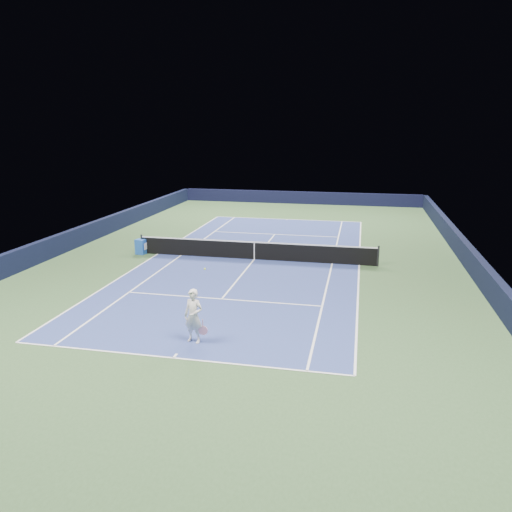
# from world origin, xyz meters

# --- Properties ---
(ground) EXTENTS (40.00, 40.00, 0.00)m
(ground) POSITION_xyz_m (0.00, 0.00, 0.00)
(ground) COLOR #2F4B29
(ground) RESTS_ON ground
(wall_far) EXTENTS (22.00, 0.35, 1.10)m
(wall_far) POSITION_xyz_m (0.00, 19.82, 0.55)
(wall_far) COLOR black
(wall_far) RESTS_ON ground
(wall_right) EXTENTS (0.35, 40.00, 1.10)m
(wall_right) POSITION_xyz_m (10.82, 0.00, 0.55)
(wall_right) COLOR black
(wall_right) RESTS_ON ground
(wall_left) EXTENTS (0.35, 40.00, 1.10)m
(wall_left) POSITION_xyz_m (-10.82, 0.00, 0.55)
(wall_left) COLOR black
(wall_left) RESTS_ON ground
(court_surface) EXTENTS (10.97, 23.77, 0.01)m
(court_surface) POSITION_xyz_m (0.00, 0.00, 0.00)
(court_surface) COLOR navy
(court_surface) RESTS_ON ground
(baseline_far) EXTENTS (10.97, 0.08, 0.00)m
(baseline_far) POSITION_xyz_m (0.00, 11.88, 0.01)
(baseline_far) COLOR white
(baseline_far) RESTS_ON ground
(baseline_near) EXTENTS (10.97, 0.08, 0.00)m
(baseline_near) POSITION_xyz_m (0.00, -11.88, 0.01)
(baseline_near) COLOR white
(baseline_near) RESTS_ON ground
(sideline_doubles_right) EXTENTS (0.08, 23.77, 0.00)m
(sideline_doubles_right) POSITION_xyz_m (5.49, 0.00, 0.01)
(sideline_doubles_right) COLOR white
(sideline_doubles_right) RESTS_ON ground
(sideline_doubles_left) EXTENTS (0.08, 23.77, 0.00)m
(sideline_doubles_left) POSITION_xyz_m (-5.49, 0.00, 0.01)
(sideline_doubles_left) COLOR white
(sideline_doubles_left) RESTS_ON ground
(sideline_singles_right) EXTENTS (0.08, 23.77, 0.00)m
(sideline_singles_right) POSITION_xyz_m (4.12, 0.00, 0.01)
(sideline_singles_right) COLOR white
(sideline_singles_right) RESTS_ON ground
(sideline_singles_left) EXTENTS (0.08, 23.77, 0.00)m
(sideline_singles_left) POSITION_xyz_m (-4.12, 0.00, 0.01)
(sideline_singles_left) COLOR white
(sideline_singles_left) RESTS_ON ground
(service_line_far) EXTENTS (8.23, 0.08, 0.00)m
(service_line_far) POSITION_xyz_m (0.00, 6.40, 0.01)
(service_line_far) COLOR white
(service_line_far) RESTS_ON ground
(service_line_near) EXTENTS (8.23, 0.08, 0.00)m
(service_line_near) POSITION_xyz_m (0.00, -6.40, 0.01)
(service_line_near) COLOR white
(service_line_near) RESTS_ON ground
(center_service_line) EXTENTS (0.08, 12.80, 0.00)m
(center_service_line) POSITION_xyz_m (0.00, 0.00, 0.01)
(center_service_line) COLOR white
(center_service_line) RESTS_ON ground
(center_mark_far) EXTENTS (0.08, 0.30, 0.00)m
(center_mark_far) POSITION_xyz_m (0.00, 11.73, 0.01)
(center_mark_far) COLOR white
(center_mark_far) RESTS_ON ground
(center_mark_near) EXTENTS (0.08, 0.30, 0.00)m
(center_mark_near) POSITION_xyz_m (0.00, -11.73, 0.01)
(center_mark_near) COLOR white
(center_mark_near) RESTS_ON ground
(tennis_net) EXTENTS (12.90, 0.10, 1.07)m
(tennis_net) POSITION_xyz_m (0.00, 0.00, 0.50)
(tennis_net) COLOR black
(tennis_net) RESTS_ON ground
(sponsor_cube) EXTENTS (0.59, 0.53, 0.83)m
(sponsor_cube) POSITION_xyz_m (-6.40, -0.15, 0.41)
(sponsor_cube) COLOR blue
(sponsor_cube) RESTS_ON ground
(tennis_player) EXTENTS (0.85, 1.32, 2.26)m
(tennis_player) POSITION_xyz_m (0.26, -10.61, 0.91)
(tennis_player) COLOR white
(tennis_player) RESTS_ON ground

